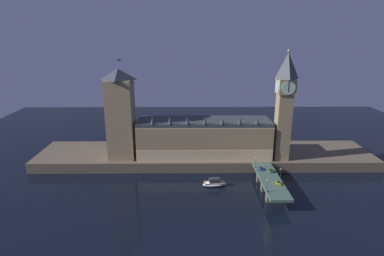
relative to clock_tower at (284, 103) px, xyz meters
The scene contains 15 objects.
ground_plane 68.18m from the clock_tower, 151.30° to the right, with size 400.00×400.00×0.00m, color black.
embankment 62.44m from the clock_tower, 164.29° to the left, with size 220.00×42.00×6.44m.
parliament_hall 54.02m from the clock_tower, behind, with size 83.70×23.99×28.47m.
clock_tower is the anchor object (origin of this frame).
victoria_tower 100.08m from the clock_tower, behind, with size 16.14×16.14×62.10m.
bridge 50.09m from the clock_tower, 113.73° to the right, with size 11.18×46.00×7.14m.
car_northbound_lead 42.17m from the clock_tower, 130.62° to the right, with size 1.91×4.27×1.38m.
car_southbound_lead 51.78m from the clock_tower, 106.56° to the right, with size 1.97×3.97×1.43m.
car_southbound_trail 42.16m from the clock_tower, 116.66° to the right, with size 1.87×3.83×1.58m.
pedestrian_near_rail 60.25m from the clock_tower, 111.79° to the right, with size 0.38×0.38×1.61m.
pedestrian_far_rail 43.96m from the clock_tower, 131.55° to the right, with size 0.38×0.38×1.69m.
street_lamp_near 58.04m from the clock_tower, 112.50° to the right, with size 1.34×0.60×6.73m.
street_lamp_mid 44.56m from the clock_tower, 104.93° to the right, with size 1.34×0.60×6.01m.
street_lamp_far 39.52m from the clock_tower, 139.58° to the right, with size 1.34×0.60×6.59m.
boat_upstream 64.33m from the clock_tower, 149.95° to the right, with size 13.47×5.87×4.84m.
Camera 1 is at (-10.44, -162.67, 83.29)m, focal length 30.00 mm.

